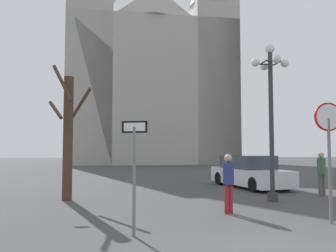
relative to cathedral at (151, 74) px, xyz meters
name	(u,v)px	position (x,y,z in m)	size (l,w,h in m)	color
cathedral	(151,74)	(0.00, 0.00, 0.00)	(20.09, 13.19, 32.94)	#ADA89E
stop_sign	(329,139)	(2.58, -33.55, -8.94)	(0.73, 0.08, 3.02)	slate
one_way_arrow_sign	(134,164)	(-2.31, -34.30, -9.51)	(0.55, 0.20, 2.45)	slate
street_lamp	(271,103)	(2.57, -30.04, -7.56)	(1.40, 1.40, 5.62)	#2D3833
bare_tree	(68,134)	(-4.67, -29.03, -8.65)	(1.58, 1.57, 4.85)	#473323
parked_car_near_white	(249,172)	(3.23, -25.81, -10.32)	(2.81, 4.87, 1.51)	silver
pedestrian_walking	(321,169)	(5.03, -28.96, -10.00)	(0.32, 0.32, 1.71)	#594C47
pedestrian_standing	(228,177)	(0.40, -32.06, -10.00)	(0.32, 0.32, 1.69)	maroon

